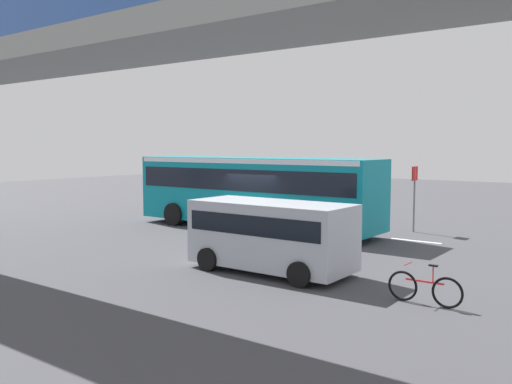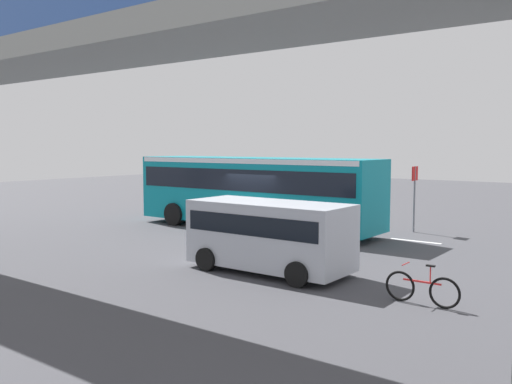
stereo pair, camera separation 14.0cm
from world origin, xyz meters
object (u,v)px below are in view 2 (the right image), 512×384
Objects in this scene: city_bus at (254,187)px; parked_van at (269,232)px; traffic_sign at (415,188)px; pedestrian at (185,196)px; bicycle_red at (422,289)px.

city_bus reaches higher than parked_van.
pedestrian is at bearing 2.67° from traffic_sign.
traffic_sign is at bearing -149.74° from city_bus.
city_bus reaches higher than pedestrian.
parked_van is 15.23m from pedestrian.
traffic_sign is (4.06, -10.23, 1.52)m from bicycle_red.
traffic_sign is (-12.92, -0.60, 1.00)m from pedestrian.
parked_van is at bearing 130.11° from city_bus.
pedestrian reaches higher than bicycle_red.
bicycle_red is at bearing 173.15° from parked_van.
parked_van is 2.71× the size of bicycle_red.
bicycle_red is at bearing 150.45° from pedestrian.
bicycle_red is 0.63× the size of traffic_sign.
traffic_sign reaches higher than parked_van.
city_bus is 6.44× the size of pedestrian.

